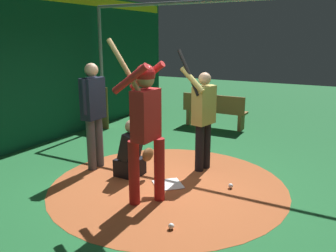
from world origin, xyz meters
The scene contains 13 objects.
ground_plane centered at (0.00, 0.00, 0.00)m, with size 27.31×27.31×0.00m, color #216633.
dirt_circle centered at (0.00, 0.00, 0.00)m, with size 3.65×3.65×0.01m, color #AD562D.
home_plate centered at (0.00, 0.00, 0.01)m, with size 0.42×0.42×0.01m, color white.
batter centered at (0.01, -0.64, 1.18)m, with size 0.68×0.49×2.23m.
catcher centered at (-0.71, 0.07, 0.37)m, with size 0.58×0.40×0.95m.
umpire centered at (-1.48, 0.06, 1.03)m, with size 0.23×0.49×1.83m.
visitor centered at (0.18, 0.89, 0.97)m, with size 0.60×0.51×2.05m.
back_wall centered at (-3.57, 0.00, 1.63)m, with size 0.23×11.31×3.23m.
cage_frame centered at (0.00, 0.00, 2.13)m, with size 6.43×4.82×2.96m.
bat_rack centered at (-3.33, 2.32, 0.49)m, with size 0.70×0.18×1.05m.
bench centered at (-0.74, 3.77, 0.44)m, with size 1.63×0.36×0.85m.
baseball_0 centered at (0.90, 0.35, 0.04)m, with size 0.07×0.07×0.07m, color white.
baseball_1 centered at (0.67, -1.13, 0.04)m, with size 0.07×0.07×0.07m, color white.
Camera 1 is at (2.47, -4.47, 2.23)m, focal length 37.79 mm.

